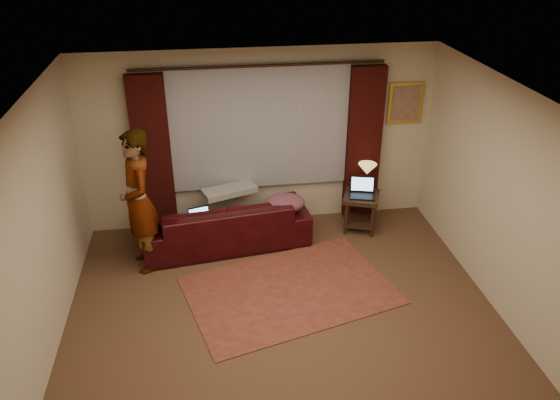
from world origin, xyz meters
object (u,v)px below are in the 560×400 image
(sofa, at_px, (225,214))
(laptop_sofa, at_px, (201,218))
(end_table, at_px, (360,212))
(laptop_table, at_px, (362,188))
(tiffany_lamp, at_px, (367,177))
(person, at_px, (139,202))

(sofa, height_order, laptop_sofa, sofa)
(sofa, height_order, end_table, sofa)
(end_table, bearing_deg, laptop_table, -106.84)
(sofa, bearing_deg, tiffany_lamp, 178.71)
(end_table, relative_size, laptop_table, 1.47)
(laptop_sofa, relative_size, person, 0.17)
(tiffany_lamp, xyz_separation_m, laptop_table, (-0.10, -0.17, -0.08))
(tiffany_lamp, xyz_separation_m, person, (-3.15, -0.61, 0.17))
(laptop_sofa, relative_size, laptop_table, 0.83)
(sofa, xyz_separation_m, end_table, (1.98, 0.10, -0.18))
(sofa, relative_size, end_table, 4.04)
(sofa, distance_m, laptop_sofa, 0.42)
(sofa, relative_size, laptop_table, 5.95)
(tiffany_lamp, distance_m, laptop_table, 0.21)
(laptop_sofa, xyz_separation_m, laptop_table, (2.28, 0.30, 0.13))
(sofa, relative_size, person, 1.21)
(laptop_sofa, xyz_separation_m, end_table, (2.30, 0.34, -0.29))
(end_table, distance_m, tiffany_lamp, 0.52)
(tiffany_lamp, bearing_deg, person, -169.05)
(tiffany_lamp, height_order, person, person)
(tiffany_lamp, relative_size, laptop_table, 1.11)
(sofa, height_order, person, person)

